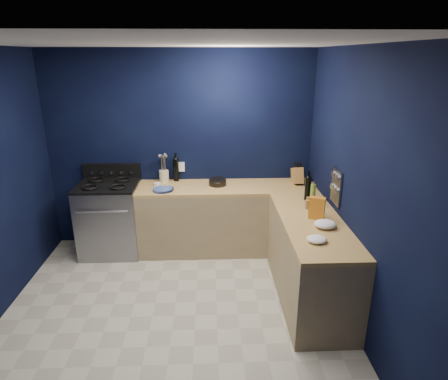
{
  "coord_description": "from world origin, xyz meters",
  "views": [
    {
      "loc": [
        0.38,
        -3.27,
        2.51
      ],
      "look_at": [
        0.55,
        1.0,
        1.0
      ],
      "focal_mm": 30.77,
      "sensor_mm": 36.0,
      "label": 1
    }
  ],
  "objects_px": {
    "crouton_bag": "(317,208)",
    "gas_range": "(111,219)",
    "plate_stack": "(163,190)",
    "utensil_crock": "(164,176)",
    "knife_block": "(297,176)"
  },
  "relations": [
    {
      "from": "utensil_crock",
      "to": "plate_stack",
      "type": "bearing_deg",
      "value": -86.64
    },
    {
      "from": "gas_range",
      "to": "knife_block",
      "type": "xyz_separation_m",
      "value": [
        2.47,
        0.09,
        0.55
      ]
    },
    {
      "from": "utensil_crock",
      "to": "crouton_bag",
      "type": "height_order",
      "value": "crouton_bag"
    },
    {
      "from": "utensil_crock",
      "to": "gas_range",
      "type": "bearing_deg",
      "value": -161.72
    },
    {
      "from": "plate_stack",
      "to": "knife_block",
      "type": "relative_size",
      "value": 1.16
    },
    {
      "from": "plate_stack",
      "to": "utensil_crock",
      "type": "xyz_separation_m",
      "value": [
        -0.02,
        0.37,
        0.06
      ]
    },
    {
      "from": "plate_stack",
      "to": "knife_block",
      "type": "distance_m",
      "value": 1.76
    },
    {
      "from": "knife_block",
      "to": "crouton_bag",
      "type": "relative_size",
      "value": 0.91
    },
    {
      "from": "gas_range",
      "to": "utensil_crock",
      "type": "distance_m",
      "value": 0.9
    },
    {
      "from": "utensil_crock",
      "to": "crouton_bag",
      "type": "distance_m",
      "value": 2.15
    },
    {
      "from": "utensil_crock",
      "to": "knife_block",
      "type": "bearing_deg",
      "value": -4.46
    },
    {
      "from": "utensil_crock",
      "to": "crouton_bag",
      "type": "bearing_deg",
      "value": -37.12
    },
    {
      "from": "plate_stack",
      "to": "crouton_bag",
      "type": "distance_m",
      "value": 1.93
    },
    {
      "from": "crouton_bag",
      "to": "gas_range",
      "type": "bearing_deg",
      "value": -179.11
    },
    {
      "from": "utensil_crock",
      "to": "crouton_bag",
      "type": "xyz_separation_m",
      "value": [
        1.71,
        -1.3,
        0.04
      ]
    }
  ]
}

